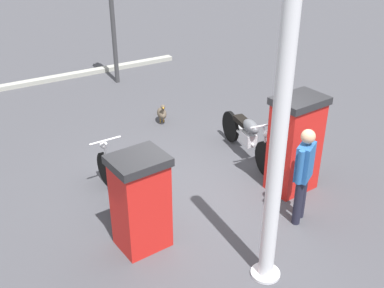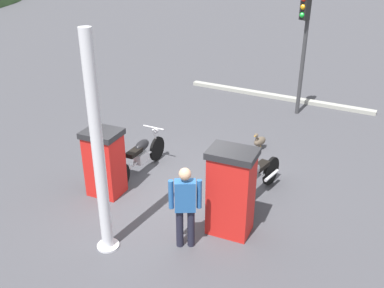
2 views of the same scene
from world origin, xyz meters
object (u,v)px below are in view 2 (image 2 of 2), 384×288
(fuel_pump_far, at_px, (105,162))
(wandering_duck, at_px, (260,141))
(attendant_person, at_px, (185,203))
(motorcycle_far_pump, at_px, (140,155))
(canopy_support_pole, at_px, (98,154))
(motorcycle_near_pump, at_px, (254,179))
(fuel_pump_near, at_px, (231,192))
(roadside_traffic_light, at_px, (304,34))

(fuel_pump_far, relative_size, wandering_duck, 2.90)
(attendant_person, bearing_deg, fuel_pump_far, 71.97)
(motorcycle_far_pump, height_order, canopy_support_pole, canopy_support_pole)
(motorcycle_far_pump, relative_size, attendant_person, 1.35)
(fuel_pump_far, height_order, motorcycle_near_pump, fuel_pump_far)
(motorcycle_near_pump, distance_m, canopy_support_pole, 3.53)
(fuel_pump_near, relative_size, attendant_person, 1.08)
(wandering_duck, relative_size, canopy_support_pole, 0.13)
(attendant_person, bearing_deg, wandering_duck, 1.76)
(fuel_pump_near, height_order, fuel_pump_far, fuel_pump_near)
(motorcycle_near_pump, xyz_separation_m, canopy_support_pole, (-2.71, 1.76, 1.41))
(fuel_pump_near, relative_size, motorcycle_far_pump, 0.80)
(motorcycle_far_pump, distance_m, wandering_duck, 3.21)
(motorcycle_far_pump, bearing_deg, motorcycle_near_pump, -85.65)
(motorcycle_near_pump, bearing_deg, motorcycle_far_pump, 94.35)
(fuel_pump_far, bearing_deg, canopy_support_pole, -141.91)
(attendant_person, relative_size, roadside_traffic_light, 0.44)
(motorcycle_near_pump, bearing_deg, canopy_support_pole, 146.97)
(attendant_person, bearing_deg, motorcycle_near_pump, -15.01)
(wandering_duck, xyz_separation_m, canopy_support_pole, (-4.97, 1.09, 1.63))
(fuel_pump_near, bearing_deg, roadside_traffic_light, 4.49)
(wandering_duck, bearing_deg, canopy_support_pole, 167.67)
(motorcycle_far_pump, bearing_deg, canopy_support_pole, -159.08)
(fuel_pump_near, height_order, attendant_person, fuel_pump_near)
(canopy_support_pole, bearing_deg, wandering_duck, -12.33)
(motorcycle_near_pump, distance_m, attendant_person, 2.15)
(wandering_duck, bearing_deg, roadside_traffic_light, -3.12)
(fuel_pump_near, xyz_separation_m, fuel_pump_far, (0.00, 2.88, -0.12))
(fuel_pump_far, bearing_deg, motorcycle_far_pump, -9.53)
(fuel_pump_near, distance_m, roadside_traffic_light, 6.64)
(fuel_pump_far, bearing_deg, wandering_duck, -32.22)
(motorcycle_near_pump, xyz_separation_m, roadside_traffic_light, (5.16, 0.52, 2.01))
(fuel_pump_near, height_order, canopy_support_pole, canopy_support_pole)
(fuel_pump_near, relative_size, wandering_duck, 3.36)
(fuel_pump_far, bearing_deg, fuel_pump_near, -90.01)
(motorcycle_near_pump, xyz_separation_m, motorcycle_far_pump, (-0.21, 2.72, -0.00))
(motorcycle_far_pump, bearing_deg, wandering_duck, -39.63)
(motorcycle_far_pump, bearing_deg, roadside_traffic_light, -22.30)
(attendant_person, height_order, canopy_support_pole, canopy_support_pole)
(fuel_pump_near, xyz_separation_m, canopy_support_pole, (-1.45, 1.75, 1.00))
(fuel_pump_near, xyz_separation_m, attendant_person, (-0.77, 0.53, 0.04))
(fuel_pump_near, bearing_deg, attendant_person, 145.24)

